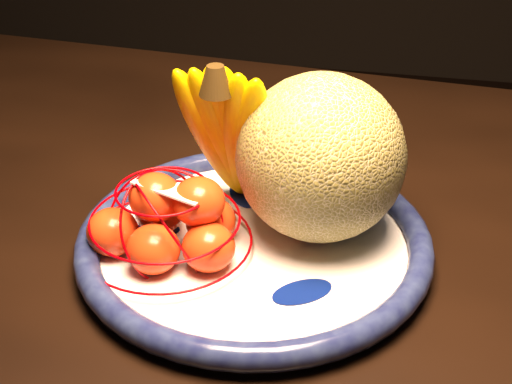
% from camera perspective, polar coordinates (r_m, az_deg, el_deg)
% --- Properties ---
extents(dining_table, '(1.59, 1.03, 0.76)m').
position_cam_1_polar(dining_table, '(0.90, -5.48, -5.02)').
color(dining_table, black).
rests_on(dining_table, ground).
extents(fruit_bowl, '(0.37, 0.37, 0.03)m').
position_cam_1_polar(fruit_bowl, '(0.75, -0.16, -4.00)').
color(fruit_bowl, white).
rests_on(fruit_bowl, dining_table).
extents(cantaloupe, '(0.17, 0.17, 0.17)m').
position_cam_1_polar(cantaloupe, '(0.73, 5.19, 2.76)').
color(cantaloupe, olive).
rests_on(cantaloupe, fruit_bowl).
extents(banana_bunch, '(0.13, 0.12, 0.20)m').
position_cam_1_polar(banana_bunch, '(0.76, -2.14, 5.05)').
color(banana_bunch, '#F5D300').
rests_on(banana_bunch, fruit_bowl).
extents(mandarin_bag, '(0.21, 0.21, 0.11)m').
position_cam_1_polar(mandarin_bag, '(0.72, -6.90, -2.49)').
color(mandarin_bag, '#EF3911').
rests_on(mandarin_bag, fruit_bowl).
extents(price_tag, '(0.08, 0.04, 0.01)m').
position_cam_1_polar(price_tag, '(0.70, -6.96, 0.24)').
color(price_tag, white).
rests_on(price_tag, mandarin_bag).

